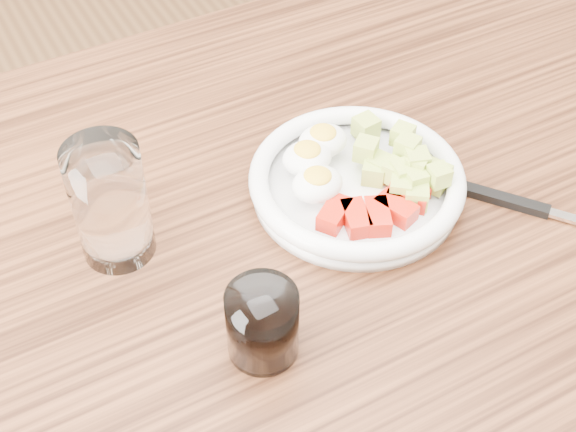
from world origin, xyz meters
name	(u,v)px	position (x,y,z in m)	size (l,w,h in m)	color
dining_table	(300,296)	(0.00, 0.00, 0.67)	(1.50, 0.90, 0.77)	brown
bowl	(358,179)	(0.09, 0.03, 0.79)	(0.24, 0.24, 0.06)	white
fork	(528,206)	(0.24, -0.08, 0.78)	(0.15, 0.19, 0.01)	black
water_glass	(110,203)	(-0.18, 0.08, 0.84)	(0.08, 0.08, 0.14)	white
coffee_glass	(263,324)	(-0.10, -0.11, 0.81)	(0.07, 0.07, 0.08)	white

